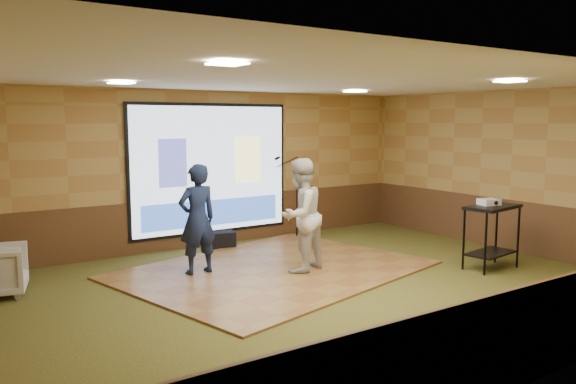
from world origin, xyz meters
TOP-DOWN VIEW (x-y plane):
  - ground at (0.00, 0.00)m, footprint 9.00×9.00m
  - room_shell at (0.00, 0.00)m, footprint 9.04×7.04m
  - wainscot_back at (0.00, 3.48)m, footprint 9.00×0.04m
  - wainscot_front at (0.00, -3.48)m, footprint 9.00×0.04m
  - wainscot_right at (4.48, 0.00)m, footprint 0.04×7.00m
  - projector_screen at (0.00, 3.44)m, footprint 3.32×0.06m
  - downlight_nw at (-2.20, 1.80)m, footprint 0.32×0.32m
  - downlight_ne at (2.20, 1.80)m, footprint 0.32×0.32m
  - downlight_sw at (-2.20, -1.50)m, footprint 0.32×0.32m
  - downlight_se at (2.20, -1.50)m, footprint 0.32×0.32m
  - dance_floor at (-0.00, 1.16)m, footprint 5.34×4.53m
  - player_left at (-1.15, 1.60)m, footprint 0.65×0.45m
  - player_right at (0.28, 0.83)m, footprint 1.07×0.96m
  - av_table at (3.04, -0.70)m, footprint 1.00×0.53m
  - projector at (3.03, -0.64)m, footprint 0.35×0.32m
  - mic_stand at (1.74, 3.13)m, footprint 0.67×0.28m
  - duffel_bag at (0.03, 3.11)m, footprint 0.56×0.44m

SIDE VIEW (x-z plane):
  - ground at x=0.00m, z-range 0.00..0.00m
  - dance_floor at x=0.00m, z-range 0.00..0.03m
  - duffel_bag at x=0.03m, z-range 0.00..0.31m
  - wainscot_back at x=0.00m, z-range 0.00..0.95m
  - wainscot_front at x=0.00m, z-range 0.00..0.95m
  - wainscot_right at x=4.48m, z-range 0.00..0.95m
  - mic_stand at x=1.74m, z-range -0.37..1.35m
  - av_table at x=3.04m, z-range 0.23..1.28m
  - player_left at x=-1.15m, z-range 0.03..1.76m
  - player_right at x=0.28m, z-range 0.03..1.84m
  - projector at x=3.03m, z-range 1.06..1.16m
  - projector_screen at x=0.00m, z-range 0.21..2.73m
  - room_shell at x=0.00m, z-range 0.58..3.60m
  - downlight_nw at x=-2.20m, z-range 2.96..2.98m
  - downlight_ne at x=2.20m, z-range 2.96..2.98m
  - downlight_sw at x=-2.20m, z-range 2.96..2.98m
  - downlight_se at x=2.20m, z-range 2.96..2.98m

